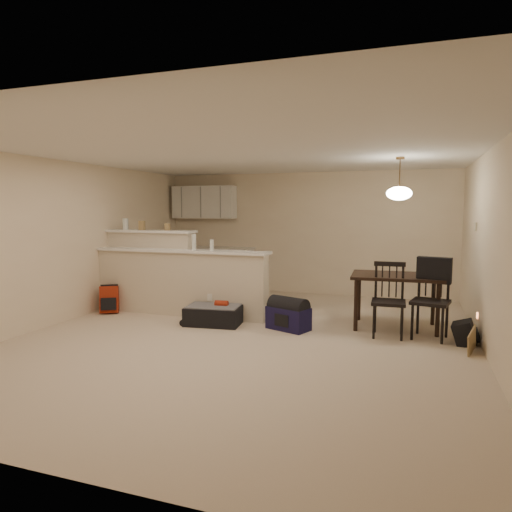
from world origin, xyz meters
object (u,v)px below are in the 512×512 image
at_px(pendant_lamp, 399,193).
at_px(red_backpack, 109,300).
at_px(dining_chair_near, 389,300).
at_px(black_daypack, 464,333).
at_px(dining_chair_far, 430,300).
at_px(suitcase, 214,315).
at_px(dining_table, 396,281).
at_px(navy_duffel, 288,318).

xyz_separation_m(pendant_lamp, red_backpack, (-4.62, -0.56, -1.76)).
relative_size(dining_chair_near, black_daypack, 3.04).
height_order(dining_chair_far, red_backpack, dining_chair_far).
bearing_deg(dining_chair_far, suitcase, -163.46).
relative_size(dining_table, suitcase, 1.60).
bearing_deg(red_backpack, black_daypack, -30.76).
distance_m(pendant_lamp, dining_chair_far, 1.59).
xyz_separation_m(pendant_lamp, black_daypack, (0.89, -0.56, -1.84)).
bearing_deg(navy_duffel, pendant_lamp, 43.29).
bearing_deg(suitcase, dining_chair_far, -2.34).
height_order(dining_table, red_backpack, dining_table).
distance_m(dining_chair_far, black_daypack, 0.59).
xyz_separation_m(dining_table, suitcase, (-2.63, -0.69, -0.56)).
xyz_separation_m(dining_chair_far, black_daypack, (0.43, -0.12, -0.39)).
bearing_deg(dining_table, black_daypack, -35.36).
distance_m(pendant_lamp, dining_chair_near, 1.57).
height_order(pendant_lamp, dining_chair_near, pendant_lamp).
height_order(dining_chair_near, black_daypack, dining_chair_near).
xyz_separation_m(dining_table, pendant_lamp, (-0.00, 0.00, 1.29)).
relative_size(suitcase, black_daypack, 2.45).
xyz_separation_m(dining_chair_near, black_daypack, (0.96, -0.05, -0.36)).
bearing_deg(dining_table, red_backpack, -175.95).
bearing_deg(navy_duffel, suitcase, -154.77).
bearing_deg(dining_table, dining_chair_far, -46.80).
bearing_deg(dining_chair_near, navy_duffel, -178.46).
relative_size(dining_table, dining_chair_far, 1.22).
bearing_deg(dining_chair_far, red_backpack, -166.71).
bearing_deg(dining_table, pendant_lamp, 177.08).
distance_m(dining_table, black_daypack, 1.19).
xyz_separation_m(navy_duffel, black_daypack, (2.36, 0.04, -0.02)).
xyz_separation_m(dining_table, dining_chair_far, (0.46, -0.44, -0.16)).
xyz_separation_m(pendant_lamp, dining_chair_near, (-0.08, -0.52, -1.48)).
relative_size(suitcase, red_backpack, 1.82).
xyz_separation_m(dining_chair_near, dining_chair_far, (0.54, 0.07, 0.03)).
height_order(dining_chair_far, navy_duffel, dining_chair_far).
bearing_deg(dining_chair_far, navy_duffel, -163.28).
distance_m(dining_chair_near, suitcase, 2.58).
height_order(dining_table, suitcase, dining_table).
height_order(suitcase, black_daypack, black_daypack).
bearing_deg(pendant_lamp, dining_chair_far, -43.88).
bearing_deg(pendant_lamp, dining_table, 0.00).
relative_size(dining_chair_near, navy_duffel, 1.69).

